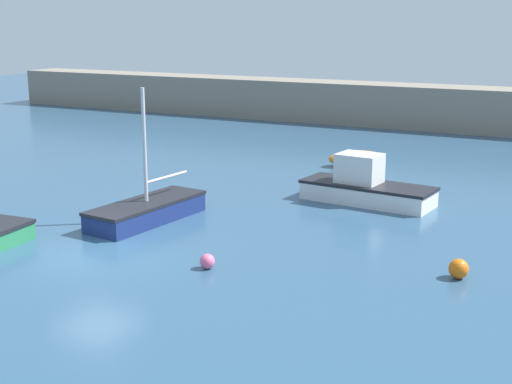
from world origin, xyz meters
TOP-DOWN VIEW (x-y plane):
  - ground_plane at (0.00, 0.00)m, footprint 120.00×120.00m
  - harbor_breakwater at (0.00, 31.84)m, footprint 65.51×3.47m
  - sailboat_short_mast at (-0.80, 3.89)m, footprint 2.17×5.18m
  - open_tender_yellow at (2.56, 17.18)m, footprint 3.12×2.82m
  - motorboat_with_cabin at (5.40, 10.34)m, footprint 5.55×2.44m
  - mooring_buoy_orange at (10.72, 3.19)m, footprint 0.58×0.58m
  - mooring_buoy_pink at (3.86, 0.53)m, footprint 0.46×0.46m

SIDE VIEW (x-z plane):
  - ground_plane at x=0.00m, z-range -0.20..0.00m
  - mooring_buoy_pink at x=3.86m, z-range 0.00..0.46m
  - mooring_buoy_orange at x=10.72m, z-range 0.00..0.58m
  - open_tender_yellow at x=2.56m, z-range 0.00..0.81m
  - sailboat_short_mast at x=-0.80m, z-range -2.04..2.90m
  - motorboat_with_cabin at x=5.40m, z-range -0.34..1.65m
  - harbor_breakwater at x=0.00m, z-range 0.00..2.90m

